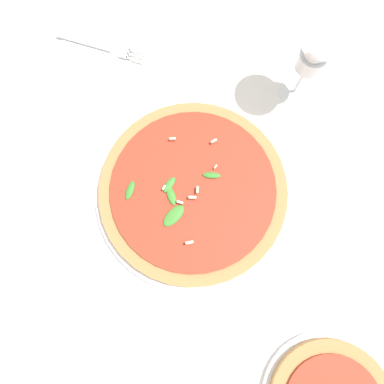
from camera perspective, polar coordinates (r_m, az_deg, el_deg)
ground_plane at (r=0.70m, az=1.64°, el=-0.89°), size 6.00×6.00×0.00m
pizza_arugula_main at (r=0.69m, az=-0.01°, el=-0.25°), size 0.36×0.36×0.05m
wine_glass at (r=0.70m, az=18.30°, el=19.48°), size 0.09×0.09×0.19m
napkin at (r=0.85m, az=-14.22°, el=20.68°), size 0.17×0.13×0.01m
fork at (r=0.85m, az=-13.84°, el=20.79°), size 0.19×0.04×0.00m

